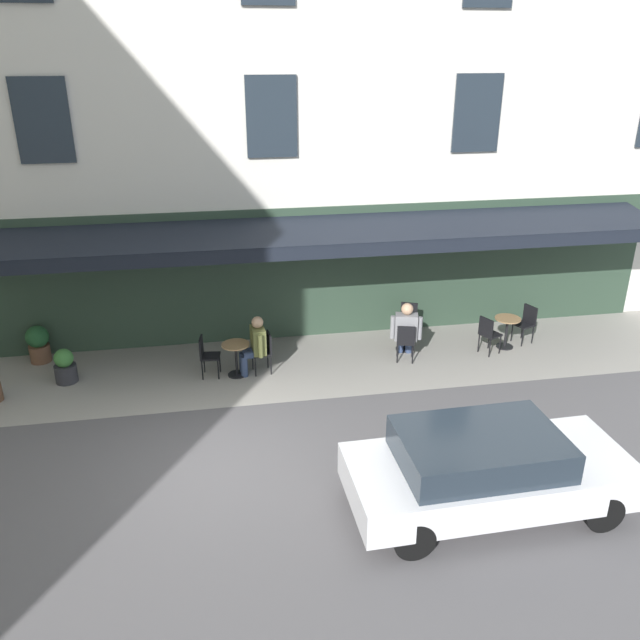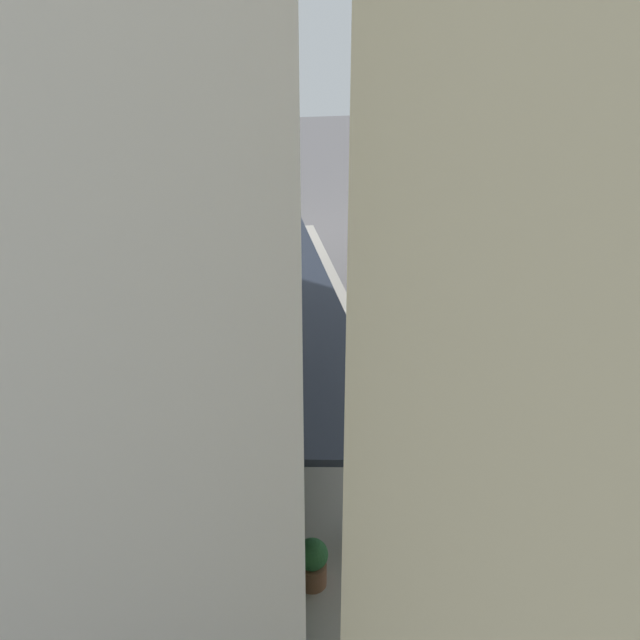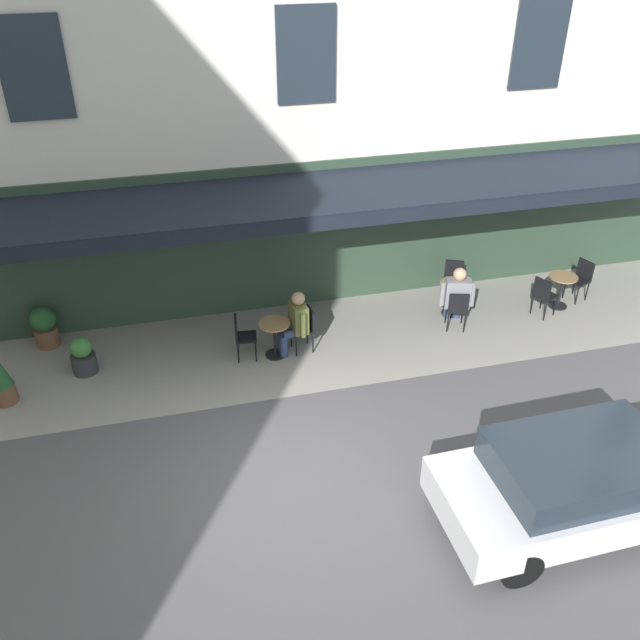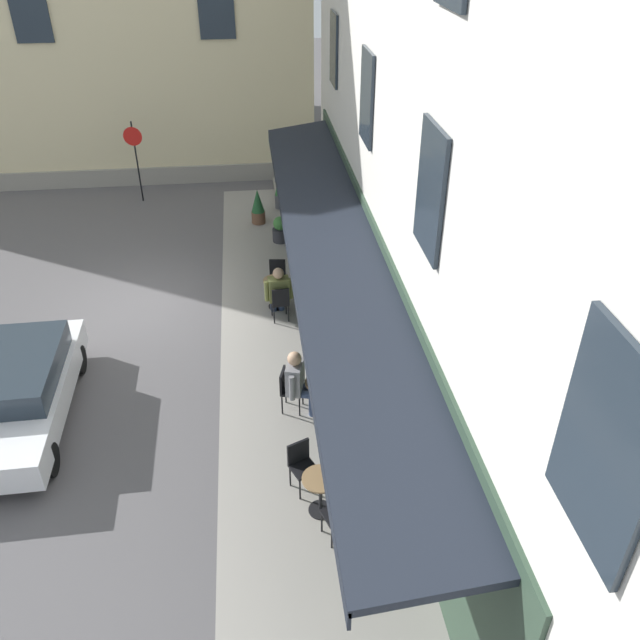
# 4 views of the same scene
# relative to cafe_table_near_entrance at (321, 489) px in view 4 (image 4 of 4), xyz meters

# --- Properties ---
(ground_plane) EXTENTS (70.00, 70.00, 0.00)m
(ground_plane) POSITION_rel_cafe_table_near_entrance_xyz_m (6.92, 3.47, -0.49)
(ground_plane) COLOR #565456
(sidewalk_cafe_terrace) EXTENTS (20.50, 3.20, 0.01)m
(sidewalk_cafe_terrace) POSITION_rel_cafe_table_near_entrance_xyz_m (3.67, 0.07, -0.49)
(sidewalk_cafe_terrace) COLOR gray
(sidewalk_cafe_terrace) RESTS_ON ground_plane
(back_alley_steps) EXTENTS (2.40, 1.75, 0.60)m
(back_alley_steps) POSITION_rel_cafe_table_near_entrance_xyz_m (13.52, -1.13, -0.25)
(back_alley_steps) COLOR gray
(back_alley_steps) RESTS_ON ground_plane
(cafe_table_near_entrance) EXTENTS (0.60, 0.60, 0.75)m
(cafe_table_near_entrance) POSITION_rel_cafe_table_near_entrance_xyz_m (0.00, 0.00, 0.00)
(cafe_table_near_entrance) COLOR black
(cafe_table_near_entrance) RESTS_ON ground_plane
(cafe_chair_black_near_door) EXTENTS (0.53, 0.53, 0.91)m
(cafe_chair_black_near_door) POSITION_rel_cafe_table_near_entrance_xyz_m (0.58, 0.26, 0.06)
(cafe_chair_black_near_door) COLOR black
(cafe_chair_black_near_door) RESTS_ON ground_plane
(cafe_chair_black_back_row) EXTENTS (0.51, 0.51, 0.91)m
(cafe_chair_black_back_row) POSITION_rel_cafe_table_near_entrance_xyz_m (-0.59, -0.22, 0.06)
(cafe_chair_black_back_row) COLOR black
(cafe_chair_black_back_row) RESTS_ON ground_plane
(cafe_table_mid_terrace) EXTENTS (0.60, 0.60, 0.75)m
(cafe_table_mid_terrace) POSITION_rel_cafe_table_near_entrance_xyz_m (6.35, 0.33, 0.00)
(cafe_table_mid_terrace) COLOR black
(cafe_table_mid_terrace) RESTS_ON ground_plane
(cafe_chair_black_facing_street) EXTENTS (0.44, 0.44, 0.91)m
(cafe_chair_black_facing_street) POSITION_rel_cafe_table_near_entrance_xyz_m (5.72, 0.27, 0.06)
(cafe_chair_black_facing_street) COLOR black
(cafe_chair_black_facing_street) RESTS_ON ground_plane
(cafe_chair_black_corner_right) EXTENTS (0.45, 0.45, 0.91)m
(cafe_chair_black_corner_right) POSITION_rel_cafe_table_near_entrance_xyz_m (6.98, 0.26, 0.06)
(cafe_chair_black_corner_right) COLOR black
(cafe_chair_black_corner_right) RESTS_ON ground_plane
(cafe_table_streetside) EXTENTS (0.60, 0.60, 0.75)m
(cafe_table_streetside) POSITION_rel_cafe_table_near_entrance_xyz_m (2.40, -0.28, 0.00)
(cafe_table_streetside) COLOR black
(cafe_table_streetside) RESTS_ON ground_plane
(cafe_chair_black_corner_left) EXTENTS (0.49, 0.49, 0.91)m
(cafe_chair_black_corner_left) POSITION_rel_cafe_table_near_entrance_xyz_m (2.57, 0.33, 0.06)
(cafe_chair_black_corner_left) COLOR black
(cafe_chair_black_corner_left) RESTS_ON ground_plane
(cafe_chair_black_under_awning) EXTENTS (0.53, 0.53, 0.91)m
(cafe_chair_black_under_awning) POSITION_rel_cafe_table_near_entrance_xyz_m (2.14, -0.86, 0.06)
(cafe_chair_black_under_awning) COLOR black
(cafe_chair_black_under_awning) RESTS_ON ground_plane
(seated_patron_in_grey) EXTENTS (0.69, 0.66, 1.36)m
(seated_patron_in_grey) POSITION_rel_cafe_table_near_entrance_xyz_m (2.51, 0.12, 0.23)
(seated_patron_in_grey) COLOR navy
(seated_patron_in_grey) RESTS_ON ground_plane
(seated_companion_in_olive) EXTENTS (0.58, 0.68, 1.32)m
(seated_companion_in_olive) POSITION_rel_cafe_table_near_entrance_xyz_m (5.94, 0.29, 0.21)
(seated_companion_in_olive) COLOR navy
(seated_companion_in_olive) RESTS_ON ground_plane
(no_parking_sign) EXTENTS (0.12, 0.58, 2.60)m
(no_parking_sign) POSITION_rel_cafe_table_near_entrance_xyz_m (13.42, 4.30, 1.30)
(no_parking_sign) COLOR black
(no_parking_sign) RESTS_ON ground_plane
(potted_plant_entrance_left) EXTENTS (0.42, 0.42, 1.08)m
(potted_plant_entrance_left) POSITION_rel_cafe_table_near_entrance_xyz_m (11.27, 0.59, 0.04)
(potted_plant_entrance_left) COLOR brown
(potted_plant_entrance_left) RESTS_ON ground_plane
(potted_plant_entrance_right) EXTENTS (0.34, 0.34, 1.16)m
(potted_plant_entrance_right) POSITION_rel_cafe_table_near_entrance_xyz_m (12.35, -0.15, 0.07)
(potted_plant_entrance_right) COLOR #4C4C51
(potted_plant_entrance_right) RESTS_ON ground_plane
(potted_plant_under_sign) EXTENTS (0.39, 0.39, 1.05)m
(potted_plant_under_sign) POSITION_rel_cafe_table_near_entrance_xyz_m (13.26, -1.03, 0.02)
(potted_plant_under_sign) COLOR brown
(potted_plant_under_sign) RESTS_ON ground_plane
(potted_plant_mid_terrace) EXTENTS (0.50, 0.50, 0.86)m
(potted_plant_mid_terrace) POSITION_rel_cafe_table_near_entrance_xyz_m (10.69, -1.11, -0.04)
(potted_plant_mid_terrace) COLOR brown
(potted_plant_mid_terrace) RESTS_ON ground_plane
(potted_plant_by_steps) EXTENTS (0.46, 0.46, 0.76)m
(potted_plant_by_steps) POSITION_rel_cafe_table_near_entrance_xyz_m (9.94, -0.00, -0.14)
(potted_plant_by_steps) COLOR #2D2D33
(potted_plant_by_steps) RESTS_ON ground_plane
(parked_car_white) EXTENTS (4.34, 1.89, 1.33)m
(parked_car_white) POSITION_rel_cafe_table_near_entrance_xyz_m (2.85, 5.36, 0.22)
(parked_car_white) COLOR silver
(parked_car_white) RESTS_ON ground_plane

